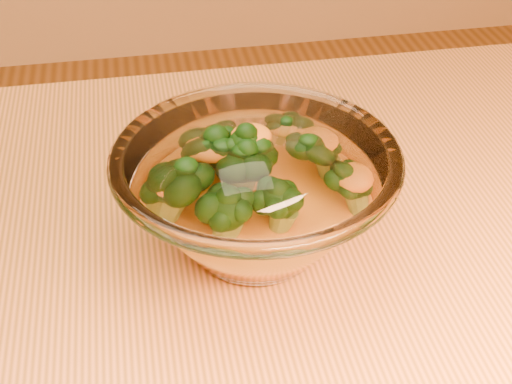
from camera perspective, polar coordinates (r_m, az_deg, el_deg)
glass_bowl at (r=0.54m, az=0.00°, el=-0.40°), size 0.22×0.22×0.10m
cheese_sauce at (r=0.55m, az=0.00°, el=-2.06°), size 0.13×0.13×0.04m
broccoli_heap at (r=0.54m, az=-1.11°, el=1.46°), size 0.15×0.12×0.07m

